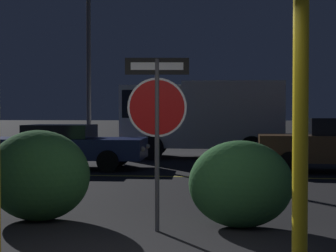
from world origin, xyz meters
name	(u,v)px	position (x,y,z in m)	size (l,w,h in m)	color
road_center_stripe	(188,177)	(0.00, 7.44, 0.00)	(34.00, 0.12, 0.01)	gold
stop_sign	(157,109)	(-0.08, 1.91, 1.63)	(0.85, 0.12, 2.31)	#4C4C51
yellow_pole_right	(300,136)	(1.42, -0.10, 1.37)	(0.13, 0.13, 2.73)	yellow
hedge_bush_1	(38,175)	(-1.89, 2.35, 0.67)	(1.52, 1.08, 1.33)	#285B2D
hedge_bush_2	(240,184)	(1.03, 2.23, 0.60)	(1.43, 0.85, 1.20)	#2D6633
passing_car_1	(65,146)	(-3.69, 8.95, 0.66)	(4.75, 1.93, 1.27)	navy
passing_car_2	(335,145)	(3.90, 8.84, 0.74)	(4.20, 1.99, 1.47)	brown
delivery_truck	(197,115)	(0.00, 12.73, 1.56)	(5.76, 2.50, 2.72)	silver
street_lamp	(89,28)	(-3.89, 12.29, 4.69)	(0.49, 0.49, 7.02)	#4C4C51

